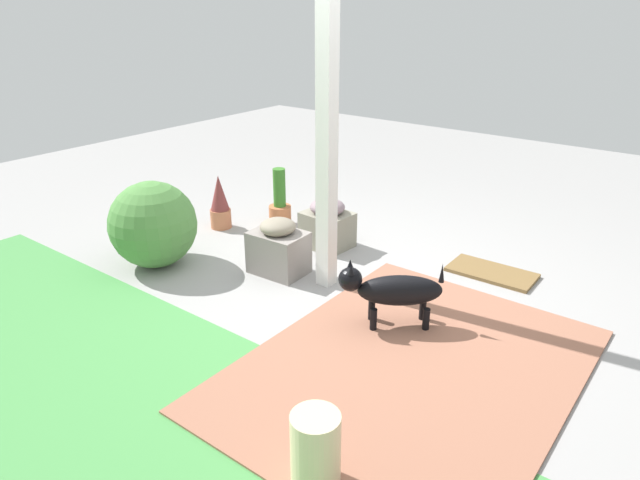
# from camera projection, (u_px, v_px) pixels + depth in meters

# --- Properties ---
(ground_plane) EXTENTS (12.00, 12.00, 0.00)m
(ground_plane) POSITION_uv_depth(u_px,v_px,m) (351.00, 291.00, 4.47)
(ground_plane) COLOR #9B9997
(brick_path) EXTENTS (1.80, 2.40, 0.02)m
(brick_path) POSITION_uv_depth(u_px,v_px,m) (410.00, 368.00, 3.52)
(brick_path) COLOR #9C644D
(brick_path) RESTS_ON ground
(lawn_patch) EXTENTS (5.20, 2.80, 0.01)m
(lawn_patch) POSITION_uv_depth(u_px,v_px,m) (4.00, 426.00, 3.05)
(lawn_patch) COLOR #49934A
(lawn_patch) RESTS_ON ground
(porch_pillar) EXTENTS (0.12, 0.12, 2.34)m
(porch_pillar) POSITION_uv_depth(u_px,v_px,m) (327.00, 139.00, 4.14)
(porch_pillar) COLOR white
(porch_pillar) RESTS_ON ground
(stone_planter_nearest) EXTENTS (0.44, 0.38, 0.45)m
(stone_planter_nearest) POSITION_uv_depth(u_px,v_px,m) (327.00, 224.00, 5.20)
(stone_planter_nearest) COLOR gray
(stone_planter_nearest) RESTS_ON ground
(stone_planter_near) EXTENTS (0.46, 0.35, 0.47)m
(stone_planter_near) POSITION_uv_depth(u_px,v_px,m) (278.00, 248.00, 4.69)
(stone_planter_near) COLOR gray
(stone_planter_near) RESTS_ON ground
(round_shrub) EXTENTS (0.73, 0.73, 0.73)m
(round_shrub) POSITION_uv_depth(u_px,v_px,m) (153.00, 224.00, 4.78)
(round_shrub) COLOR #4E8740
(round_shrub) RESTS_ON ground
(terracotta_pot_tall) EXTENTS (0.22, 0.22, 0.58)m
(terracotta_pot_tall) POSITION_uv_depth(u_px,v_px,m) (280.00, 205.00, 5.71)
(terracotta_pot_tall) COLOR #B86940
(terracotta_pot_tall) RESTS_ON ground
(terracotta_pot_spiky) EXTENTS (0.21, 0.21, 0.54)m
(terracotta_pot_spiky) POSITION_uv_depth(u_px,v_px,m) (220.00, 203.00, 5.61)
(terracotta_pot_spiky) COLOR #BB6C4A
(terracotta_pot_spiky) RESTS_ON ground
(dog) EXTENTS (0.64, 0.54, 0.49)m
(dog) POSITION_uv_depth(u_px,v_px,m) (392.00, 290.00, 3.88)
(dog) COLOR black
(dog) RESTS_ON ground
(ceramic_urn) EXTENTS (0.23, 0.23, 0.41)m
(ceramic_urn) POSITION_uv_depth(u_px,v_px,m) (315.00, 452.00, 2.61)
(ceramic_urn) COLOR beige
(ceramic_urn) RESTS_ON ground
(doormat) EXTENTS (0.70, 0.37, 0.03)m
(doormat) POSITION_uv_depth(u_px,v_px,m) (492.00, 272.00, 4.73)
(doormat) COLOR brown
(doormat) RESTS_ON ground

